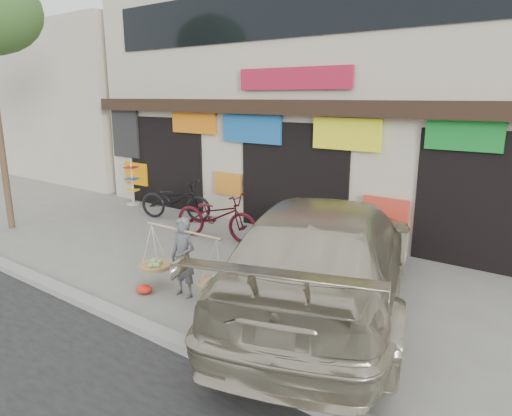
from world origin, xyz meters
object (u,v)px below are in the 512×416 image
Objects in this scene: suv at (325,254)px; display_rack at (132,186)px; street_vendor at (184,261)px; bike_0 at (176,200)px; bike_2 at (216,216)px.

suv reaches higher than display_rack.
street_vendor is at bearing -32.10° from display_rack.
bike_0 is 1.44× the size of display_rack.
suv is at bearing -18.66° from display_rack.
street_vendor is at bearing -151.00° from bike_0.
street_vendor reaches higher than bike_2.
display_rack reaches higher than street_vendor.
bike_0 is 0.96× the size of bike_2.
bike_0 is at bearing -40.06° from suv.
street_vendor is at bearing -158.69° from bike_2.
display_rack is at bearing 65.66° from bike_2.
bike_0 is 2.19m from bike_2.
street_vendor is 1.35× the size of display_rack.
display_rack is at bearing 60.59° from bike_0.
display_rack is (-4.47, 1.13, 0.01)m from bike_2.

